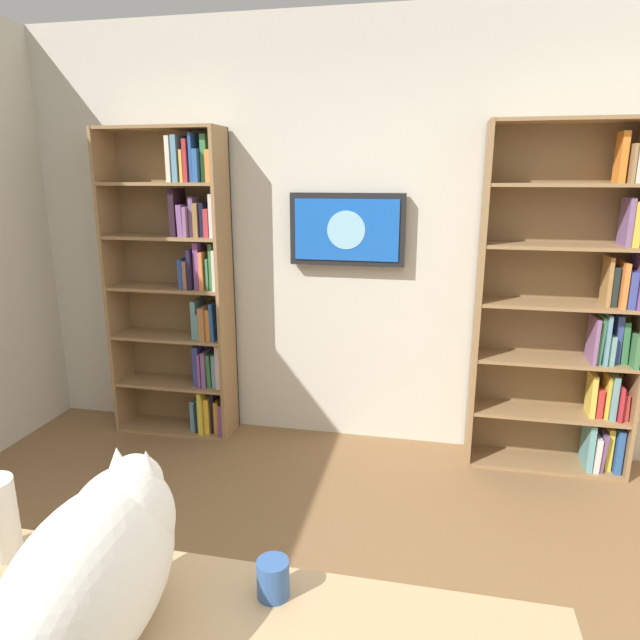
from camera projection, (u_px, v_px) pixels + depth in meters
wall_back at (356, 239)px, 3.56m from camera, size 4.52×0.06×2.70m
bookshelf_left at (578, 307)px, 3.23m from camera, size 0.92×0.28×2.04m
bookshelf_right at (185, 286)px, 3.71m from camera, size 0.81×0.28×2.04m
wall_mounted_tv at (347, 230)px, 3.48m from camera, size 0.72×0.07×0.45m
cat at (102, 562)px, 1.19m from camera, size 0.26×0.67×0.39m
coffee_mug at (273, 578)px, 1.35m from camera, size 0.08×0.08×0.10m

